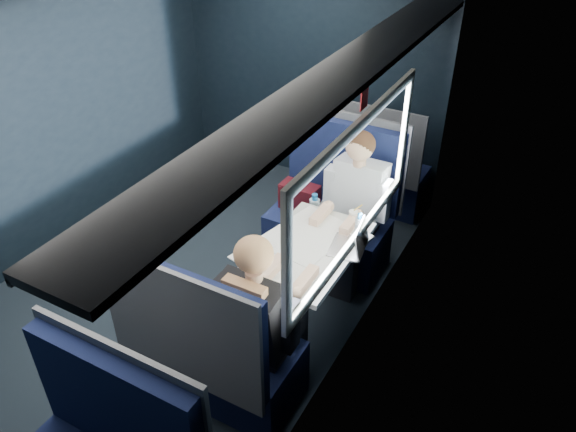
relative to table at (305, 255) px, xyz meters
The scene contains 12 objects.
ground 1.23m from the table, behind, with size 2.80×4.20×0.01m, color black.
room_shell 1.30m from the table, behind, with size 3.00×4.40×2.40m.
table is the anchor object (origin of this frame).
seat_bay_near 0.92m from the table, 102.51° to the left, with size 1.04×0.62×1.26m.
seat_bay_far 0.93m from the table, 101.78° to the right, with size 1.04×0.62×1.26m.
seat_row_front 1.82m from the table, 95.80° to the left, with size 1.04×0.51×1.16m.
man 0.70m from the table, 84.48° to the left, with size 0.53×0.56×1.32m.
woman 0.71m from the table, 84.55° to the right, with size 0.53×0.56×1.32m.
papers 0.08m from the table, 122.20° to the right, with size 0.60×0.87×0.01m, color white.
laptop 0.36m from the table, 21.46° to the left, with size 0.26×0.32×0.22m.
bottle_small 0.43m from the table, 41.94° to the left, with size 0.06×0.06×0.21m.
cup 0.49m from the table, 68.48° to the left, with size 0.07×0.07×0.09m, color white.
Camera 1 is at (2.42, -2.78, 3.08)m, focal length 35.00 mm.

